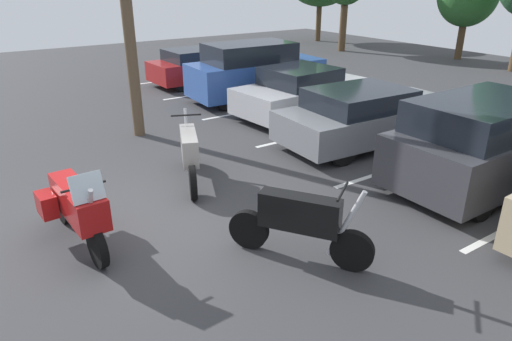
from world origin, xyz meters
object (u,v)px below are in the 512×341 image
Objects in this scene: motorcycle_second at (300,222)px; car_silver at (304,92)px; motorcycle_third at (189,152)px; car_charcoal at (489,142)px; car_red at (205,66)px; car_blue at (255,72)px; motorcycle_touring at (77,206)px; car_grey at (369,116)px.

motorcycle_second is 7.59m from car_silver.
motorcycle_second is 0.88× the size of motorcycle_third.
motorcycle_second is 0.42× the size of car_charcoal.
car_red reaches higher than motorcycle_second.
motorcycle_second is 4.76m from car_charcoal.
motorcycle_third is at bearing -125.09° from car_charcoal.
car_blue is 1.04× the size of car_silver.
motorcycle_touring is 0.52× the size of car_silver.
car_red is at bearing 142.31° from motorcycle_touring.
car_blue is 5.21m from car_grey.
car_grey reaches higher than car_red.
car_silver is at bearing 2.86° from car_red.
motorcycle_touring is 0.52× the size of car_red.
motorcycle_third is 9.27m from car_red.
motorcycle_second is at bearing -21.87° from car_red.
car_silver is at bearing 175.76° from car_grey.
car_blue is (-8.26, 4.76, 0.32)m from motorcycle_second.
car_grey is at bearing -1.13° from car_blue.
car_silver is (-5.83, 4.87, 0.09)m from motorcycle_second.
motorcycle_third is 4.74m from car_grey.
motorcycle_third is 5.89m from car_charcoal.
car_red is (-11.43, 4.59, 0.06)m from motorcycle_second.
car_red is at bearing 158.13° from motorcycle_second.
motorcycle_second is 12.31m from car_red.
car_silver is at bearing 2.42° from car_blue.
motorcycle_touring is 7.62m from car_charcoal.
motorcycle_second is 0.43× the size of car_silver.
car_blue is at bearing 178.87° from car_grey.
car_grey reaches higher than motorcycle_third.
motorcycle_third is (-3.41, -0.07, 0.01)m from motorcycle_second.
car_red is at bearing -179.18° from car_charcoal.
car_blue is (3.17, 0.18, 0.26)m from car_red.
car_grey is at bearing 96.92° from motorcycle_touring.
car_grey is at bearing -178.32° from car_charcoal.
car_grey is (8.37, 0.07, 0.02)m from car_red.
car_blue is 2.45m from car_silver.
motorcycle_touring is at bearing -106.42° from car_charcoal.
car_charcoal is at bearing 73.58° from motorcycle_touring.
motorcycle_touring is 0.46× the size of car_grey.
car_red is 0.96× the size of car_blue.
car_charcoal is (5.80, -0.12, 0.18)m from car_silver.
car_silver is (-3.65, 7.42, 0.03)m from motorcycle_touring.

